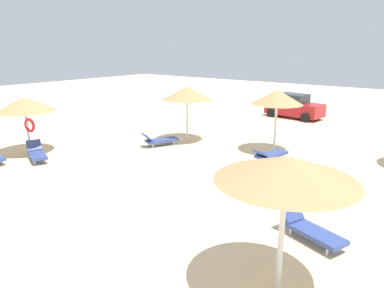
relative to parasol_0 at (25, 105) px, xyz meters
The scene contains 10 objects.
ground_plane 8.33m from the parasol_0, ahead, with size 80.00×80.00×0.00m, color beige.
parasol_0 is the anchor object (origin of this frame).
parasol_2 14.20m from the parasol_0, ahead, with size 2.87×2.87×2.99m.
parasol_3 11.98m from the parasol_0, 38.93° to the left, with size 2.45×2.45×3.04m.
parasol_4 8.01m from the parasol_0, 54.86° to the left, with size 2.65×2.65×2.97m.
lounger_2 13.98m from the parasol_0, ahead, with size 1.97×1.22×0.78m.
lounger_3 11.69m from the parasol_0, 31.25° to the left, with size 1.01×2.00×0.65m.
lounger_4 6.66m from the parasol_0, 49.41° to the left, with size 1.34×1.98×0.74m.
lounger_5 2.49m from the parasol_0, 17.12° to the right, with size 1.97×1.27×0.77m.
parked_car 17.73m from the parasol_0, 68.24° to the left, with size 4.16×2.34×1.72m.
Camera 1 is at (8.75, -8.22, 5.06)m, focal length 34.01 mm.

